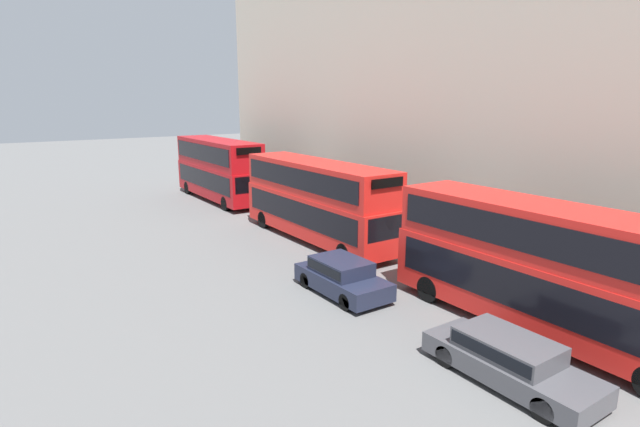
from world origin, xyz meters
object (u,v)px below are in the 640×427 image
bus_third_in_queue (218,167)px  car_dark_sedan (509,358)px  bus_leading (546,265)px  bus_second_in_queue (317,198)px  car_hatchback (342,276)px

bus_third_in_queue → car_dark_sedan: (-3.40, -27.86, -1.82)m
bus_leading → car_dark_sedan: (-3.40, -1.21, -1.67)m
bus_leading → bus_second_in_queue: bus_second_in_queue is taller
bus_leading → car_dark_sedan: 3.98m
bus_leading → car_hatchback: 7.42m
bus_leading → bus_third_in_queue: bus_third_in_queue is taller
car_dark_sedan → bus_third_in_queue: bearing=83.0°
bus_second_in_queue → car_hatchback: size_ratio=2.67×
bus_second_in_queue → car_dark_sedan: bus_second_in_queue is taller
bus_third_in_queue → car_hatchback: (-3.40, -20.25, -1.77)m
bus_second_in_queue → bus_leading: bearing=-90.0°
car_hatchback → car_dark_sedan: bearing=-90.0°
bus_leading → car_dark_sedan: bearing=-160.3°
car_dark_sedan → bus_leading: bearing=19.7°
bus_leading → car_hatchback: bus_leading is taller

